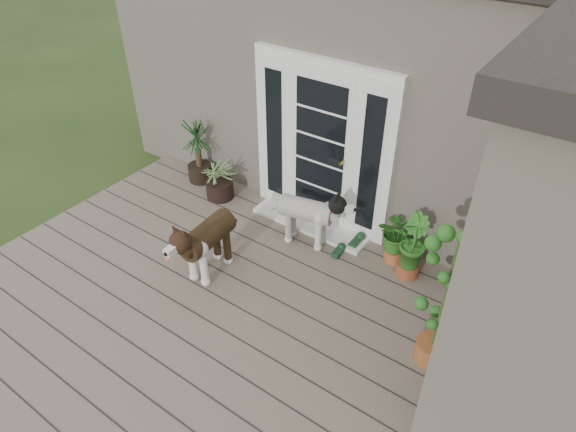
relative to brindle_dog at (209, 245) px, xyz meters
The scene contains 14 objects.
deck 1.00m from the brindle_dog, 42.16° to the right, with size 6.20×4.60×0.12m, color #6B5B4C.
house_main 3.85m from the brindle_dog, 79.67° to the left, with size 7.40×4.00×3.10m, color #665E54.
door_unit 1.80m from the brindle_dog, 73.79° to the left, with size 1.90×0.14×2.15m, color white.
door_step 1.52m from the brindle_dog, 71.62° to the left, with size 1.60×0.40×0.05m, color white.
brindle_dog is the anchor object (origin of this frame).
white_dog 1.24m from the brindle_dog, 60.65° to the left, with size 0.37×0.86×0.72m, color silver, non-canonical shape.
spider_plant 1.55m from the brindle_dog, 127.59° to the left, with size 0.64×0.64×0.68m, color #96A968, non-canonical shape.
yucca 2.04m from the brindle_dog, 136.55° to the left, with size 0.67×0.67×0.98m, color black, non-canonical shape.
herb_a 2.17m from the brindle_dog, 40.23° to the left, with size 0.46×0.46×0.59m, color #225A19.
herb_b 2.27m from the brindle_dog, 33.76° to the left, with size 0.39×0.39×0.59m, color #285C1A.
herb_c 3.12m from the brindle_dog, 26.66° to the left, with size 0.33×0.33×0.51m, color #285618.
sapling 2.62m from the brindle_dog, ahead, with size 0.48×0.48×1.64m, color #205D1A, non-canonical shape.
clog_left 1.84m from the brindle_dog, 50.46° to the left, with size 0.15×0.32×0.10m, color #16391C, non-canonical shape.
clog_right 1.58m from the brindle_dog, 46.59° to the left, with size 0.13×0.27×0.08m, color #16371E, non-canonical shape.
Camera 1 is at (2.55, -2.02, 4.09)m, focal length 31.13 mm.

